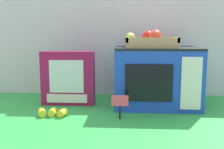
{
  "coord_description": "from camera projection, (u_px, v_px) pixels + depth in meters",
  "views": [
    {
      "loc": [
        0.06,
        -1.27,
        0.35
      ],
      "look_at": [
        -0.02,
        0.02,
        0.15
      ],
      "focal_mm": 42.5,
      "sensor_mm": 36.0,
      "label": 1
    }
  ],
  "objects": [
    {
      "name": "display_back_panel",
      "position": [
        119.0,
        43.0,
        1.51
      ],
      "size": [
        1.61,
        0.03,
        0.59
      ],
      "primitive_type": "cube",
      "color": "silver",
      "rests_on": "ground"
    },
    {
      "name": "loose_toy_banana",
      "position": [
        52.0,
        113.0,
        1.13
      ],
      "size": [
        0.13,
        0.06,
        0.03
      ],
      "color": "yellow",
      "rests_on": "ground"
    },
    {
      "name": "food_groups_crate",
      "position": [
        149.0,
        42.0,
        1.27
      ],
      "size": [
        0.25,
        0.19,
        0.08
      ],
      "color": "tan",
      "rests_on": "toy_microwave"
    },
    {
      "name": "toy_microwave",
      "position": [
        156.0,
        76.0,
        1.3
      ],
      "size": [
        0.4,
        0.3,
        0.29
      ],
      "color": "blue",
      "rests_on": "ground"
    },
    {
      "name": "price_sign",
      "position": [
        120.0,
        103.0,
        1.09
      ],
      "size": [
        0.07,
        0.01,
        0.1
      ],
      "color": "black",
      "rests_on": "ground"
    },
    {
      "name": "ground_plane",
      "position": [
        117.0,
        105.0,
        1.31
      ],
      "size": [
        1.7,
        1.7,
        0.0
      ],
      "primitive_type": "plane",
      "color": "green",
      "rests_on": "ground"
    },
    {
      "name": "cookie_set_box",
      "position": [
        68.0,
        78.0,
        1.31
      ],
      "size": [
        0.26,
        0.07,
        0.26
      ],
      "color": "#99144C",
      "rests_on": "ground"
    }
  ]
}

